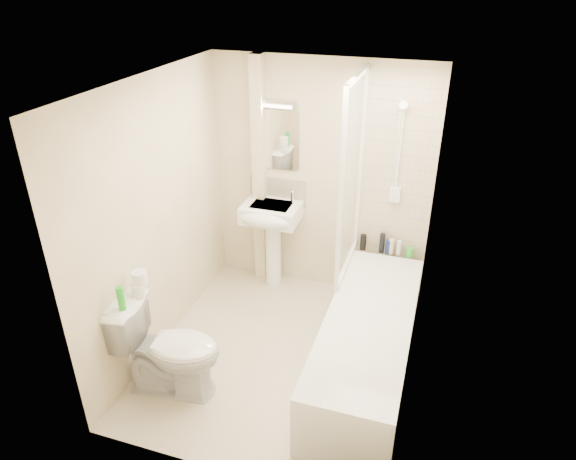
% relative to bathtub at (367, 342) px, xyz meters
% --- Properties ---
extents(floor, '(2.50, 2.50, 0.00)m').
position_rel_bathtub_xyz_m(floor, '(-0.75, -0.06, -0.29)').
color(floor, beige).
rests_on(floor, ground).
extents(wall_back, '(2.20, 0.02, 2.40)m').
position_rel_bathtub_xyz_m(wall_back, '(-0.75, 1.19, 0.91)').
color(wall_back, beige).
rests_on(wall_back, ground).
extents(wall_left, '(0.02, 2.50, 2.40)m').
position_rel_bathtub_xyz_m(wall_left, '(-1.85, -0.06, 0.91)').
color(wall_left, beige).
rests_on(wall_left, ground).
extents(wall_right, '(0.02, 2.50, 2.40)m').
position_rel_bathtub_xyz_m(wall_right, '(0.35, -0.06, 0.91)').
color(wall_right, beige).
rests_on(wall_right, ground).
extents(ceiling, '(2.20, 2.50, 0.02)m').
position_rel_bathtub_xyz_m(ceiling, '(-0.75, -0.06, 2.11)').
color(ceiling, white).
rests_on(ceiling, wall_back).
extents(tile_back, '(0.70, 0.01, 1.75)m').
position_rel_bathtub_xyz_m(tile_back, '(0.00, 1.18, 1.14)').
color(tile_back, beige).
rests_on(tile_back, wall_back).
extents(tile_right, '(0.01, 2.10, 1.75)m').
position_rel_bathtub_xyz_m(tile_right, '(0.34, 0.00, 1.14)').
color(tile_right, beige).
rests_on(tile_right, wall_right).
extents(pipe_boxing, '(0.12, 0.12, 2.40)m').
position_rel_bathtub_xyz_m(pipe_boxing, '(-1.37, 1.13, 0.91)').
color(pipe_boxing, beige).
rests_on(pipe_boxing, ground).
extents(splashback, '(0.60, 0.02, 0.30)m').
position_rel_bathtub_xyz_m(splashback, '(-1.19, 1.18, 0.74)').
color(splashback, beige).
rests_on(splashback, wall_back).
extents(mirror, '(0.46, 0.01, 0.60)m').
position_rel_bathtub_xyz_m(mirror, '(-1.19, 1.18, 1.29)').
color(mirror, white).
rests_on(mirror, wall_back).
extents(strip_light, '(0.42, 0.07, 0.07)m').
position_rel_bathtub_xyz_m(strip_light, '(-1.19, 1.16, 1.66)').
color(strip_light, silver).
rests_on(strip_light, wall_back).
extents(bathtub, '(0.70, 2.10, 0.55)m').
position_rel_bathtub_xyz_m(bathtub, '(0.00, 0.00, 0.00)').
color(bathtub, white).
rests_on(bathtub, ground).
extents(shower_screen, '(0.04, 0.92, 1.80)m').
position_rel_bathtub_xyz_m(shower_screen, '(-0.35, 0.74, 1.16)').
color(shower_screen, white).
rests_on(shower_screen, bathtub).
extents(shower_fixture, '(0.10, 0.16, 0.99)m').
position_rel_bathtub_xyz_m(shower_fixture, '(-0.00, 1.14, 1.26)').
color(shower_fixture, white).
rests_on(shower_fixture, wall_back).
extents(pedestal_sink, '(0.57, 0.51, 1.10)m').
position_rel_bathtub_xyz_m(pedestal_sink, '(-1.19, 0.96, 0.48)').
color(pedestal_sink, white).
rests_on(pedestal_sink, ground).
extents(bottle_black_a, '(0.06, 0.06, 0.16)m').
position_rel_bathtub_xyz_m(bottle_black_a, '(-0.26, 1.10, 0.34)').
color(bottle_black_a, black).
rests_on(bottle_black_a, bathtub).
extents(bottle_black_b, '(0.05, 0.05, 0.20)m').
position_rel_bathtub_xyz_m(bottle_black_b, '(-0.07, 1.10, 0.36)').
color(bottle_black_b, black).
rests_on(bottle_black_b, bathtub).
extents(bottle_blue, '(0.06, 0.06, 0.15)m').
position_rel_bathtub_xyz_m(bottle_blue, '(-0.01, 1.10, 0.33)').
color(bottle_blue, navy).
rests_on(bottle_blue, bathtub).
extents(bottle_cream, '(0.05, 0.05, 0.16)m').
position_rel_bathtub_xyz_m(bottle_cream, '(0.02, 1.10, 0.34)').
color(bottle_cream, beige).
rests_on(bottle_cream, bathtub).
extents(bottle_white_b, '(0.05, 0.05, 0.16)m').
position_rel_bathtub_xyz_m(bottle_white_b, '(0.10, 1.10, 0.34)').
color(bottle_white_b, silver).
rests_on(bottle_white_b, bathtub).
extents(bottle_green, '(0.07, 0.07, 0.09)m').
position_rel_bathtub_xyz_m(bottle_green, '(0.21, 1.10, 0.31)').
color(bottle_green, green).
rests_on(bottle_green, bathtub).
extents(toilet, '(0.66, 0.93, 0.83)m').
position_rel_bathtub_xyz_m(toilet, '(-1.47, -0.70, 0.13)').
color(toilet, white).
rests_on(toilet, ground).
extents(toilet_roll_lower, '(0.11, 0.11, 0.09)m').
position_rel_bathtub_xyz_m(toilet_roll_lower, '(-1.72, -0.63, 0.59)').
color(toilet_roll_lower, white).
rests_on(toilet_roll_lower, toilet).
extents(toilet_roll_upper, '(0.12, 0.12, 0.10)m').
position_rel_bathtub_xyz_m(toilet_roll_upper, '(-1.71, -0.61, 0.69)').
color(toilet_roll_upper, white).
rests_on(toilet_roll_upper, toilet_roll_lower).
extents(green_bottle, '(0.05, 0.05, 0.20)m').
position_rel_bathtub_xyz_m(green_bottle, '(-1.73, -0.84, 0.64)').
color(green_bottle, green).
rests_on(green_bottle, toilet).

